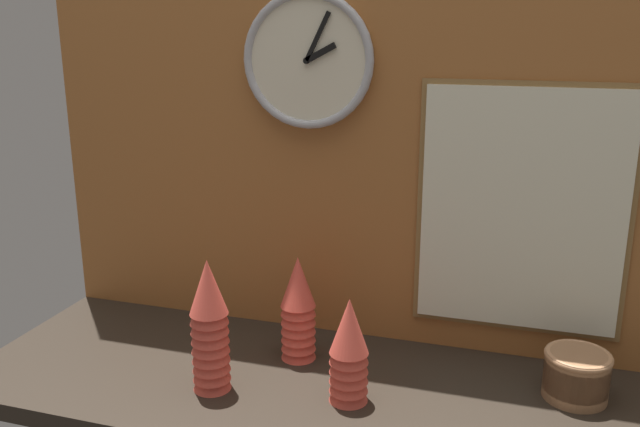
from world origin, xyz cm
name	(u,v)px	position (x,y,z in cm)	size (l,w,h in cm)	color
ground_plane	(333,392)	(0.00, 0.00, -2.00)	(160.00, 56.00, 4.00)	black
wall_tiled_back	(366,122)	(0.00, 26.50, 52.50)	(160.00, 3.00, 105.00)	#A3602D
cup_stack_center	(298,308)	(-10.88, 8.97, 12.27)	(8.01, 8.01, 24.53)	#DB4C3D
cup_stack_center_right	(349,351)	(4.87, -5.39, 11.20)	(8.01, 8.01, 22.39)	#DB4C3D
cup_stack_center_left	(210,326)	(-23.82, -9.37, 14.41)	(8.01, 8.01, 28.81)	#DB4C3D
bowl_stack_far_right	(576,374)	(49.11, 9.61, 5.38)	(13.46, 13.46, 10.11)	#996B47
wall_clock	(308,60)	(-13.12, 23.46, 66.38)	(30.84, 2.70, 30.84)	beige
menu_board	(522,211)	(35.66, 24.35, 34.90)	(45.79, 1.32, 56.15)	olive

